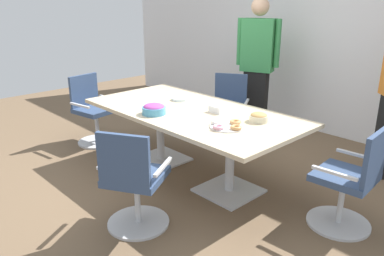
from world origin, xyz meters
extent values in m
cube|color=brown|center=(0.00, 0.00, -0.01)|extent=(10.00, 10.00, 0.01)
cube|color=white|center=(0.00, 2.40, 1.40)|extent=(8.00, 0.10, 2.80)
cube|color=#CCB793|center=(0.00, 0.00, 0.73)|extent=(2.40, 1.20, 0.04)
cube|color=silver|center=(-0.55, 0.00, 0.01)|extent=(0.56, 0.56, 0.02)
cylinder|color=silver|center=(-0.55, 0.00, 0.37)|extent=(0.09, 0.09, 0.69)
cube|color=silver|center=(0.55, 0.00, 0.01)|extent=(0.56, 0.56, 0.02)
cylinder|color=silver|center=(0.55, 0.00, 0.37)|extent=(0.09, 0.09, 0.69)
cylinder|color=silver|center=(-0.39, 1.02, 0.01)|extent=(0.74, 0.74, 0.02)
cylinder|color=silver|center=(-0.39, 1.02, 0.23)|extent=(0.05, 0.05, 0.41)
cube|color=#33476B|center=(-0.39, 1.02, 0.46)|extent=(0.63, 0.63, 0.06)
cube|color=#33476B|center=(-0.50, 1.20, 0.70)|extent=(0.40, 0.26, 0.42)
cube|color=silver|center=(-0.18, 1.14, 0.58)|extent=(0.21, 0.33, 0.02)
cube|color=silver|center=(-0.60, 0.90, 0.58)|extent=(0.21, 0.33, 0.02)
cylinder|color=silver|center=(-1.60, -0.25, 0.01)|extent=(0.62, 0.62, 0.02)
cylinder|color=silver|center=(-1.60, -0.25, 0.23)|extent=(0.05, 0.05, 0.41)
cube|color=#33476B|center=(-1.60, -0.25, 0.46)|extent=(0.53, 0.53, 0.06)
cube|color=#33476B|center=(-1.81, -0.29, 0.70)|extent=(0.11, 0.44, 0.42)
cube|color=silver|center=(-1.64, -0.01, 0.58)|extent=(0.37, 0.09, 0.02)
cube|color=silver|center=(-1.56, -0.49, 0.58)|extent=(0.37, 0.09, 0.02)
cylinder|color=silver|center=(0.39, -1.02, 0.01)|extent=(0.74, 0.74, 0.02)
cylinder|color=silver|center=(0.39, -1.02, 0.23)|extent=(0.05, 0.05, 0.41)
cube|color=#33476B|center=(0.39, -1.02, 0.46)|extent=(0.63, 0.63, 0.06)
cube|color=#33476B|center=(0.50, -1.20, 0.70)|extent=(0.40, 0.25, 0.42)
cube|color=silver|center=(0.18, -1.14, 0.58)|extent=(0.21, 0.33, 0.02)
cube|color=silver|center=(0.61, -0.90, 0.58)|extent=(0.21, 0.33, 0.02)
cylinder|color=silver|center=(1.60, 0.25, 0.01)|extent=(0.58, 0.58, 0.02)
cylinder|color=silver|center=(1.60, 0.25, 0.23)|extent=(0.05, 0.05, 0.41)
cube|color=#33476B|center=(1.60, 0.25, 0.46)|extent=(0.49, 0.49, 0.06)
cube|color=#33476B|center=(1.81, 0.27, 0.70)|extent=(0.07, 0.44, 0.42)
cube|color=silver|center=(1.62, 0.01, 0.58)|extent=(0.37, 0.06, 0.02)
cube|color=silver|center=(1.58, 0.49, 0.58)|extent=(0.37, 0.06, 0.02)
cube|color=black|center=(-0.42, 1.65, 0.45)|extent=(0.37, 0.30, 0.90)
cube|color=#388C4C|center=(-0.42, 1.65, 1.26)|extent=(0.49, 0.36, 0.71)
sphere|color=#DBAD89|center=(-0.42, 1.65, 1.77)|extent=(0.24, 0.24, 0.24)
cylinder|color=#388C4C|center=(-0.17, 1.74, 1.29)|extent=(0.10, 0.10, 0.64)
cylinder|color=#388C4C|center=(-0.67, 1.55, 1.29)|extent=(0.10, 0.10, 0.64)
cylinder|color=beige|center=(0.72, 0.20, 0.78)|extent=(0.18, 0.18, 0.06)
ellipsoid|color=tan|center=(0.72, 0.20, 0.81)|extent=(0.16, 0.16, 0.06)
cylinder|color=#4C9EC6|center=(-0.17, -0.38, 0.79)|extent=(0.24, 0.24, 0.08)
ellipsoid|color=#9E3D8E|center=(-0.17, -0.38, 0.83)|extent=(0.21, 0.21, 0.07)
cylinder|color=white|center=(0.63, -0.15, 0.76)|extent=(0.32, 0.32, 0.01)
torus|color=tan|center=(0.74, -0.16, 0.78)|extent=(0.11, 0.11, 0.03)
torus|color=tan|center=(0.63, -0.04, 0.78)|extent=(0.11, 0.11, 0.03)
torus|color=white|center=(0.52, -0.17, 0.78)|extent=(0.11, 0.11, 0.03)
torus|color=pink|center=(0.63, -0.26, 0.78)|extent=(0.11, 0.11, 0.03)
cylinder|color=white|center=(-0.40, 0.19, 0.75)|extent=(0.20, 0.20, 0.01)
cylinder|color=silver|center=(-0.40, 0.19, 0.76)|extent=(0.20, 0.20, 0.01)
cylinder|color=white|center=(-0.40, 0.19, 0.77)|extent=(0.20, 0.20, 0.01)
cylinder|color=silver|center=(-0.40, 0.19, 0.77)|extent=(0.20, 0.20, 0.01)
cylinder|color=white|center=(-0.40, 0.19, 0.78)|extent=(0.20, 0.20, 0.01)
cube|color=white|center=(0.24, 0.16, 0.79)|extent=(0.16, 0.16, 0.07)
camera|label=1|loc=(2.83, -2.68, 1.89)|focal=35.81mm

